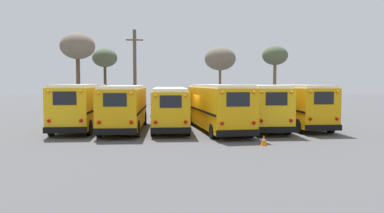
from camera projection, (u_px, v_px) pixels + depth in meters
ground_plane at (192, 129)px, 27.23m from camera, size 160.00×160.00×0.00m
school_bus_0 at (81, 105)px, 27.17m from camera, size 2.76×10.05×3.24m
school_bus_1 at (125, 106)px, 26.21m from camera, size 3.01×9.69×3.16m
school_bus_2 at (170, 106)px, 27.41m from camera, size 2.88×10.60×3.00m
school_bus_3 at (217, 106)px, 26.13m from camera, size 3.12×10.37×3.23m
school_bus_4 at (256, 105)px, 27.76m from camera, size 2.96×10.47×3.19m
school_bus_5 at (296, 104)px, 28.46m from camera, size 2.74×10.14×3.20m
utility_pole at (135, 71)px, 39.56m from camera, size 1.80×0.35×8.94m
bare_tree_0 at (78, 47)px, 40.62m from camera, size 3.74×3.74×8.75m
bare_tree_1 at (105, 59)px, 45.56m from camera, size 3.01×3.01×7.53m
bare_tree_2 at (275, 57)px, 44.89m from camera, size 3.06×3.06×7.79m
bare_tree_3 at (220, 59)px, 46.04m from camera, size 3.84×3.84×7.78m
fence_line at (183, 109)px, 34.46m from camera, size 24.09×0.06×1.42m
traffic_cone at (264, 140)px, 19.97m from camera, size 0.36×0.36×0.57m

